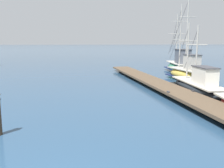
{
  "coord_description": "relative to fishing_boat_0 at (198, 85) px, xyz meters",
  "views": [
    {
      "loc": [
        1.28,
        -4.3,
        3.53
      ],
      "look_at": [
        2.67,
        8.0,
        1.4
      ],
      "focal_mm": 40.94,
      "sensor_mm": 36.0,
      "label": 1
    }
  ],
  "objects": [
    {
      "name": "fishing_boat_0",
      "position": [
        0.0,
        0.0,
        0.0
      ],
      "size": [
        1.6,
        7.23,
        4.76
      ],
      "color": "black",
      "rests_on": "ground"
    },
    {
      "name": "fishing_boat_1",
      "position": [
        3.09,
        11.14,
        0.23
      ],
      "size": [
        2.73,
        7.69,
        7.39
      ],
      "color": "#337556",
      "rests_on": "ground"
    },
    {
      "name": "floating_dock",
      "position": [
        -2.16,
        2.95,
        -0.21
      ],
      "size": [
        3.85,
        22.13,
        0.53
      ],
      "color": "brown",
      "rests_on": "ground"
    },
    {
      "name": "fishing_boat_3",
      "position": [
        1.57,
        5.57,
        0.15
      ],
      "size": [
        2.48,
        6.1,
        7.29
      ],
      "color": "gold",
      "rests_on": "ground"
    }
  ]
}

